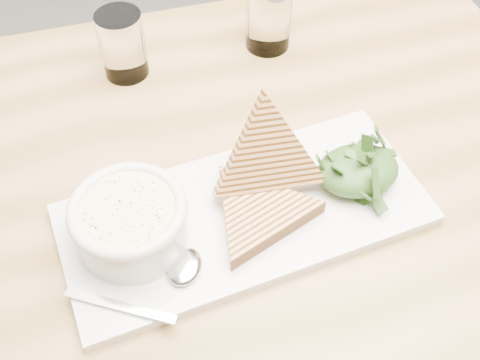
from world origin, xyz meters
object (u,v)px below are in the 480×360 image
object	(u,v)px
table_top	(173,201)
platter	(245,214)
glass_far	(269,16)
glass_near	(123,45)
soup_bowl	(131,226)

from	to	relation	value
table_top	platter	world-z (taller)	platter
glass_far	glass_near	bearing A→B (deg)	-178.92
table_top	platter	xyz separation A→B (m)	(0.08, -0.06, 0.03)
table_top	platter	size ratio (longest dim) A/B	2.63
soup_bowl	table_top	bearing A→B (deg)	49.63
platter	table_top	bearing A→B (deg)	139.89
soup_bowl	glass_far	world-z (taller)	glass_far
platter	glass_far	bearing A→B (deg)	67.56
table_top	soup_bowl	xyz separation A→B (m)	(-0.06, -0.07, 0.06)
platter	glass_far	world-z (taller)	glass_far
soup_bowl	glass_far	distance (m)	0.41
soup_bowl	glass_far	size ratio (longest dim) A/B	1.20
table_top	soup_bowl	world-z (taller)	soup_bowl
glass_near	glass_far	size ratio (longest dim) A/B	0.96
glass_near	glass_far	distance (m)	0.22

